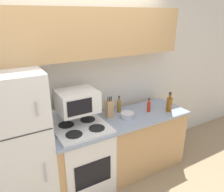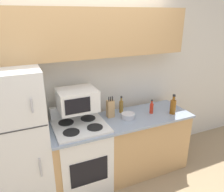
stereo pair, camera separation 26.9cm
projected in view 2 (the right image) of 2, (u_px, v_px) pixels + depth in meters
wall_back at (84, 85)px, 2.99m from camera, size 8.00×0.05×2.55m
lower_cabinets at (121, 147)px, 3.05m from camera, size 1.93×0.64×0.89m
refrigerator at (13, 142)px, 2.45m from camera, size 0.73×0.72×1.68m
upper_cabinets at (86, 33)px, 2.59m from camera, size 2.66×0.31×0.58m
stove at (82, 155)px, 2.82m from camera, size 0.64×0.62×1.08m
microwave at (77, 100)px, 2.65m from camera, size 0.46×0.39×0.26m
knife_block at (110, 109)px, 2.90m from camera, size 0.09×0.08×0.29m
bowl at (128, 116)px, 2.88m from camera, size 0.18×0.18×0.08m
bottle_whiskey at (173, 106)px, 3.00m from camera, size 0.08×0.08×0.28m
bottle_hot_sauce at (152, 108)px, 3.02m from camera, size 0.05×0.05×0.20m
bottle_vinegar at (121, 106)px, 3.04m from camera, size 0.06×0.06×0.24m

